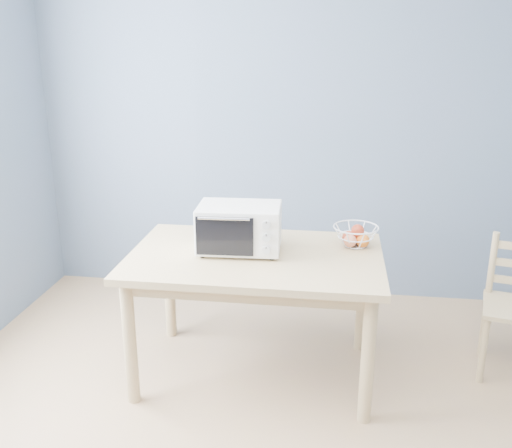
# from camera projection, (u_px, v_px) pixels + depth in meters

# --- Properties ---
(room) EXTENTS (4.01, 4.51, 2.61)m
(room) POSITION_uv_depth(u_px,v_px,m) (274.00, 216.00, 1.99)
(room) COLOR #A7805D
(room) RESTS_ON ground
(dining_table) EXTENTS (1.40, 0.90, 0.75)m
(dining_table) POSITION_uv_depth(u_px,v_px,m) (256.00, 271.00, 3.19)
(dining_table) COLOR tan
(dining_table) RESTS_ON ground
(toaster_oven) EXTENTS (0.47, 0.35, 0.27)m
(toaster_oven) POSITION_uv_depth(u_px,v_px,m) (236.00, 227.00, 3.17)
(toaster_oven) COLOR white
(toaster_oven) RESTS_ON dining_table
(fruit_basket) EXTENTS (0.33, 0.33, 0.13)m
(fruit_basket) POSITION_uv_depth(u_px,v_px,m) (355.00, 236.00, 3.26)
(fruit_basket) COLOR white
(fruit_basket) RESTS_ON dining_table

